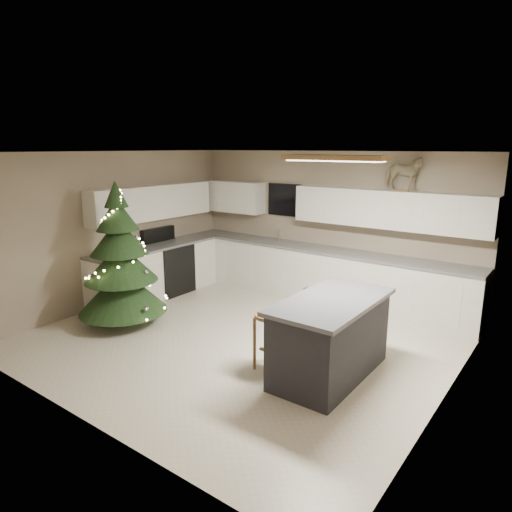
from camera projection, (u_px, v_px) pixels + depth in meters
name	position (u px, v px, depth m)	size (l,w,h in m)	color
ground_plane	(241.00, 339.00, 6.50)	(5.50, 5.50, 0.00)	beige
room_shell	(242.00, 218.00, 6.08)	(5.52, 5.02, 2.61)	gray
cabinetry	(258.00, 257.00, 8.14)	(5.50, 3.20, 2.00)	white
island	(330.00, 337.00, 5.39)	(0.90, 1.70, 0.95)	black
bar_stool	(270.00, 327.00, 5.53)	(0.37, 0.37, 0.71)	brown
christmas_tree	(121.00, 267.00, 6.90)	(1.38, 1.33, 2.20)	#3F2816
toddler	(307.00, 322.00, 5.91)	(0.33, 0.22, 0.91)	black
rocking_horse	(403.00, 173.00, 7.01)	(0.63, 0.33, 0.53)	brown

